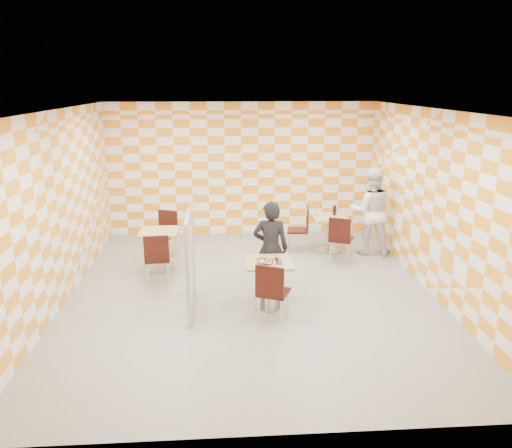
{
  "coord_description": "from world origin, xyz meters",
  "views": [
    {
      "loc": [
        -0.45,
        -7.69,
        3.39
      ],
      "look_at": [
        0.1,
        0.2,
        1.15
      ],
      "focal_mm": 35.0,
      "sensor_mm": 36.0,
      "label": 1
    }
  ],
  "objects": [
    {
      "name": "soda_bottle",
      "position": [
        1.87,
        2.17,
        0.85
      ],
      "size": [
        0.07,
        0.07,
        0.23
      ],
      "color": "black",
      "rests_on": "second_table"
    },
    {
      "name": "pizza_on_foil",
      "position": [
        0.25,
        -0.52,
        0.77
      ],
      "size": [
        0.4,
        0.4,
        0.04
      ],
      "color": "silver",
      "rests_on": "main_table"
    },
    {
      "name": "chair_second_side",
      "position": [
        1.19,
        2.1,
        0.54
      ],
      "size": [
        0.49,
        0.48,
        0.92
      ],
      "color": "black",
      "rests_on": "ground"
    },
    {
      "name": "man_white",
      "position": [
        2.55,
        1.89,
        0.89
      ],
      "size": [
        0.96,
        0.8,
        1.79
      ],
      "primitive_type": "imported",
      "rotation": [
        0.0,
        0.0,
        2.99
      ],
      "color": "white",
      "rests_on": "ground"
    },
    {
      "name": "main_table",
      "position": [
        0.25,
        -0.51,
        0.51
      ],
      "size": [
        0.7,
        0.7,
        0.75
      ],
      "color": "tan",
      "rests_on": "ground"
    },
    {
      "name": "second_table",
      "position": [
        1.74,
        2.06,
        0.51
      ],
      "size": [
        0.7,
        0.7,
        0.75
      ],
      "color": "tan",
      "rests_on": "ground"
    },
    {
      "name": "chair_main_front",
      "position": [
        0.24,
        -1.09,
        0.54
      ],
      "size": [
        0.56,
        0.56,
        0.92
      ],
      "color": "black",
      "rests_on": "ground"
    },
    {
      "name": "chair_empty_far",
      "position": [
        -1.59,
        2.02,
        0.54
      ],
      "size": [
        0.55,
        0.56,
        0.92
      ],
      "color": "black",
      "rests_on": "ground"
    },
    {
      "name": "chair_empty_near",
      "position": [
        -1.58,
        0.48,
        0.54
      ],
      "size": [
        0.46,
        0.47,
        0.92
      ],
      "color": "black",
      "rests_on": "ground"
    },
    {
      "name": "room_shell",
      "position": [
        0.0,
        0.54,
        1.5
      ],
      "size": [
        7.0,
        7.0,
        7.0
      ],
      "color": "#979792",
      "rests_on": "ground"
    },
    {
      "name": "sport_bottle",
      "position": [
        1.56,
        2.11,
        0.84
      ],
      "size": [
        0.06,
        0.06,
        0.2
      ],
      "color": "white",
      "rests_on": "second_table"
    },
    {
      "name": "empty_table",
      "position": [
        -1.64,
        1.27,
        0.51
      ],
      "size": [
        0.7,
        0.7,
        0.75
      ],
      "color": "tan",
      "rests_on": "ground"
    },
    {
      "name": "chair_second_front",
      "position": [
        1.82,
        1.37,
        0.54
      ],
      "size": [
        0.56,
        0.57,
        0.92
      ],
      "color": "black",
      "rests_on": "ground"
    },
    {
      "name": "partition",
      "position": [
        -0.95,
        -0.51,
        0.79
      ],
      "size": [
        0.08,
        1.38,
        1.55
      ],
      "color": "white",
      "rests_on": "ground"
    },
    {
      "name": "man_dark",
      "position": [
        0.32,
        -0.02,
        0.79
      ],
      "size": [
        0.62,
        0.45,
        1.58
      ],
      "primitive_type": "imported",
      "rotation": [
        0.0,
        0.0,
        3.02
      ],
      "color": "black",
      "rests_on": "ground"
    }
  ]
}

